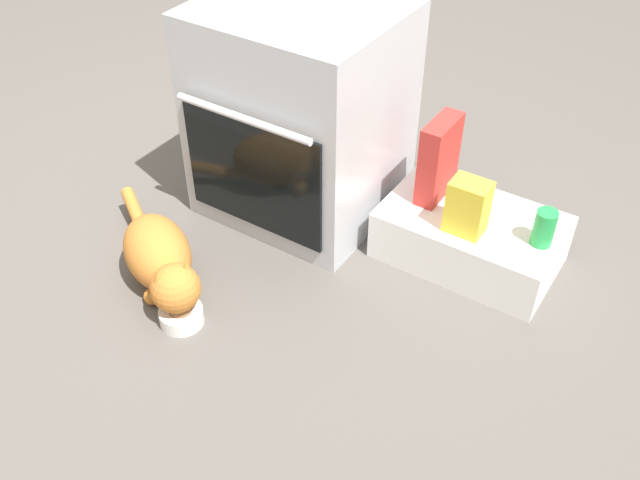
% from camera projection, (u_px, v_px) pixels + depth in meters
% --- Properties ---
extents(ground, '(8.00, 8.00, 0.00)m').
position_uv_depth(ground, '(231.00, 257.00, 2.38)').
color(ground, '#56514C').
extents(oven, '(0.62, 0.60, 0.74)m').
position_uv_depth(oven, '(301.00, 113.00, 2.39)').
color(oven, '#B7BABF').
rests_on(oven, ground).
extents(pantry_cabinet, '(0.57, 0.36, 0.18)m').
position_uv_depth(pantry_cabinet, '(470.00, 237.00, 2.33)').
color(pantry_cabinet, white).
rests_on(pantry_cabinet, ground).
extents(food_bowl, '(0.13, 0.13, 0.08)m').
position_uv_depth(food_bowl, '(181.00, 315.00, 2.13)').
color(food_bowl, white).
rests_on(food_bowl, ground).
extents(cat, '(0.61, 0.40, 0.22)m').
position_uv_depth(cat, '(161.00, 259.00, 2.20)').
color(cat, '#C6752D').
rests_on(cat, ground).
extents(snack_bag, '(0.12, 0.09, 0.18)m').
position_uv_depth(snack_bag, '(468.00, 207.00, 2.16)').
color(snack_bag, yellow).
rests_on(snack_bag, pantry_cabinet).
extents(soda_can, '(0.07, 0.07, 0.12)m').
position_uv_depth(soda_can, '(544.00, 228.00, 2.13)').
color(soda_can, green).
rests_on(soda_can, pantry_cabinet).
extents(cereal_box, '(0.07, 0.18, 0.28)m').
position_uv_depth(cereal_box, '(439.00, 159.00, 2.27)').
color(cereal_box, '#B72D28').
rests_on(cereal_box, pantry_cabinet).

